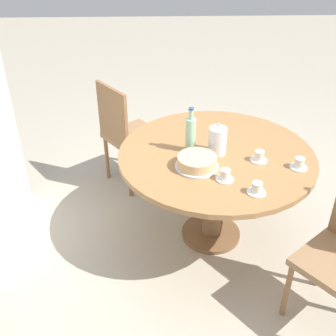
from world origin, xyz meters
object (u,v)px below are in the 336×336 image
object	(u,v)px
water_bottle	(191,134)
cake_main	(197,162)
cup_d	(299,164)
cup_c	(225,176)
coffee_pot	(218,140)
cup_a	(257,189)
cup_b	(259,157)
chair_b	(127,133)

from	to	relation	value
water_bottle	cake_main	distance (m)	0.23
cake_main	cup_d	bearing A→B (deg)	-92.53
cake_main	cup_c	size ratio (longest dim) A/B	2.51
coffee_pot	cake_main	bearing A→B (deg)	139.15
cake_main	cup_c	world-z (taller)	cake_main
water_bottle	cup_a	bearing A→B (deg)	-144.78
cup_a	cup_c	distance (m)	0.22
coffee_pot	cup_b	bearing A→B (deg)	-112.56
coffee_pot	cup_d	xyz separation A→B (m)	(-0.20, -0.49, -0.07)
chair_b	cup_c	size ratio (longest dim) A/B	8.44
cup_b	chair_b	bearing A→B (deg)	47.07
chair_b	cup_c	bearing A→B (deg)	174.45
cup_a	chair_b	bearing A→B (deg)	34.37
cup_b	cup_d	bearing A→B (deg)	-111.86
cup_b	cup_d	distance (m)	0.25
cup_b	cup_c	size ratio (longest dim) A/B	1.00
chair_b	cup_b	distance (m)	1.26
cup_a	cup_c	world-z (taller)	same
cup_a	cake_main	bearing A→B (deg)	48.22
cup_a	cup_d	world-z (taller)	same
chair_b	cup_a	size ratio (longest dim) A/B	8.44
coffee_pot	cup_c	world-z (taller)	coffee_pot
cake_main	cup_c	bearing A→B (deg)	-132.66
chair_b	cup_c	distance (m)	1.27
cup_a	coffee_pot	bearing A→B (deg)	20.38
water_bottle	cake_main	xyz separation A→B (m)	(-0.21, -0.03, -0.09)
cup_d	cup_a	bearing A→B (deg)	128.64
cake_main	cup_a	size ratio (longest dim) A/B	2.51
water_bottle	cup_b	world-z (taller)	water_bottle
chair_b	cup_b	xyz separation A→B (m)	(-0.84, -0.91, 0.26)
coffee_pot	cup_c	bearing A→B (deg)	-178.66
water_bottle	cake_main	size ratio (longest dim) A/B	1.14
water_bottle	cup_b	bearing A→B (deg)	-107.84
coffee_pot	water_bottle	world-z (taller)	water_bottle
cup_b	cup_a	bearing A→B (deg)	165.81
water_bottle	cup_b	size ratio (longest dim) A/B	2.85
cup_c	cup_d	world-z (taller)	same
chair_b	cake_main	xyz separation A→B (m)	(-0.91, -0.50, 0.26)
cup_a	cup_c	bearing A→B (deg)	49.09
cake_main	cup_a	world-z (taller)	cake_main
cup_a	cup_c	xyz separation A→B (m)	(0.14, 0.16, 0.00)
coffee_pot	cup_a	bearing A→B (deg)	-159.62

